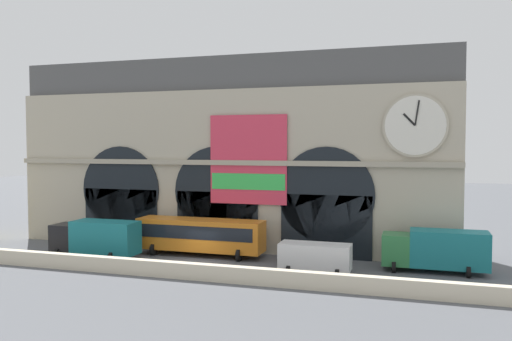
# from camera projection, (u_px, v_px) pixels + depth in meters

# --- Properties ---
(ground_plane) EXTENTS (200.00, 200.00, 0.00)m
(ground_plane) POSITION_uv_depth(u_px,v_px,m) (194.00, 263.00, 40.82)
(ground_plane) COLOR #54565B
(quay_parapet_wall) EXTENTS (90.00, 0.70, 1.13)m
(quay_parapet_wall) POSITION_uv_depth(u_px,v_px,m) (168.00, 269.00, 36.52)
(quay_parapet_wall) COLOR beige
(quay_parapet_wall) RESTS_ON ground
(station_building) EXTENTS (40.65, 5.91, 17.33)m
(station_building) POSITION_uv_depth(u_px,v_px,m) (228.00, 155.00, 47.79)
(station_building) COLOR #B2A891
(station_building) RESTS_ON ground
(box_truck_midwest) EXTENTS (7.50, 2.91, 3.12)m
(box_truck_midwest) POSITION_uv_depth(u_px,v_px,m) (96.00, 238.00, 42.76)
(box_truck_midwest) COLOR black
(box_truck_midwest) RESTS_ON ground
(bus_center) EXTENTS (11.00, 3.25, 3.10)m
(bus_center) POSITION_uv_depth(u_px,v_px,m) (200.00, 235.00, 43.67)
(bus_center) COLOR orange
(bus_center) RESTS_ON ground
(van_mideast) EXTENTS (5.20, 2.48, 2.20)m
(van_mideast) POSITION_uv_depth(u_px,v_px,m) (315.00, 257.00, 37.58)
(van_mideast) COLOR white
(van_mideast) RESTS_ON ground
(box_truck_east) EXTENTS (7.50, 2.91, 3.12)m
(box_truck_east) POSITION_uv_depth(u_px,v_px,m) (436.00, 249.00, 37.92)
(box_truck_east) COLOR #2D7A42
(box_truck_east) RESTS_ON ground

